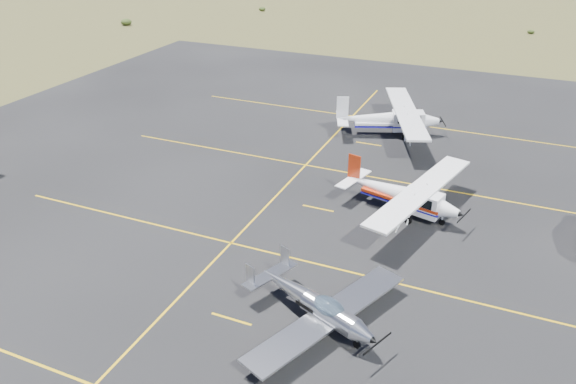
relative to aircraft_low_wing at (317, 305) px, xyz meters
The scene contains 5 objects.
ground 2.44m from the aircraft_low_wing, 104.56° to the left, with size 1600.00×1600.00×0.00m, color #383D1C.
apron 9.24m from the aircraft_low_wing, 93.53° to the left, with size 72.00×72.00×0.02m, color black.
aircraft_low_wing is the anchor object (origin of this frame).
aircraft_cessna 11.33m from the aircraft_low_wing, 84.34° to the left, with size 7.17×10.98×2.78m.
aircraft_plain 23.34m from the aircraft_low_wing, 96.58° to the left, with size 8.61×11.87×3.07m.
Camera 1 is at (7.03, -20.42, 16.58)m, focal length 35.00 mm.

